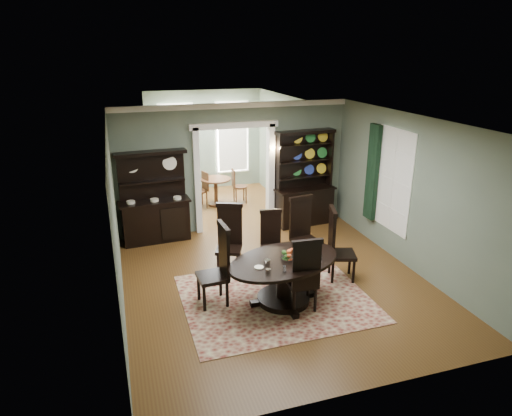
{
  "coord_description": "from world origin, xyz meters",
  "views": [
    {
      "loc": [
        -2.64,
        -7.11,
        4.15
      ],
      "look_at": [
        -0.22,
        0.6,
        1.31
      ],
      "focal_mm": 32.0,
      "sensor_mm": 36.0,
      "label": 1
    }
  ],
  "objects_px": {
    "sideboard": "(155,210)",
    "welsh_dresser": "(304,191)",
    "dining_table": "(284,272)",
    "parlor_table": "(216,188)"
  },
  "relations": [
    {
      "from": "dining_table",
      "to": "sideboard",
      "type": "distance_m",
      "value": 3.86
    },
    {
      "from": "dining_table",
      "to": "welsh_dresser",
      "type": "distance_m",
      "value": 3.86
    },
    {
      "from": "welsh_dresser",
      "to": "parlor_table",
      "type": "bearing_deg",
      "value": 126.29
    },
    {
      "from": "sideboard",
      "to": "parlor_table",
      "type": "xyz_separation_m",
      "value": [
        1.84,
        1.99,
        -0.21
      ]
    },
    {
      "from": "sideboard",
      "to": "parlor_table",
      "type": "bearing_deg",
      "value": 43.24
    },
    {
      "from": "sideboard",
      "to": "welsh_dresser",
      "type": "bearing_deg",
      "value": -4.18
    },
    {
      "from": "sideboard",
      "to": "welsh_dresser",
      "type": "xyz_separation_m",
      "value": [
        3.62,
        -0.01,
        0.13
      ]
    },
    {
      "from": "sideboard",
      "to": "welsh_dresser",
      "type": "relative_size",
      "value": 0.88
    },
    {
      "from": "sideboard",
      "to": "dining_table",
      "type": "bearing_deg",
      "value": -65.96
    },
    {
      "from": "sideboard",
      "to": "parlor_table",
      "type": "relative_size",
      "value": 2.47
    }
  ]
}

